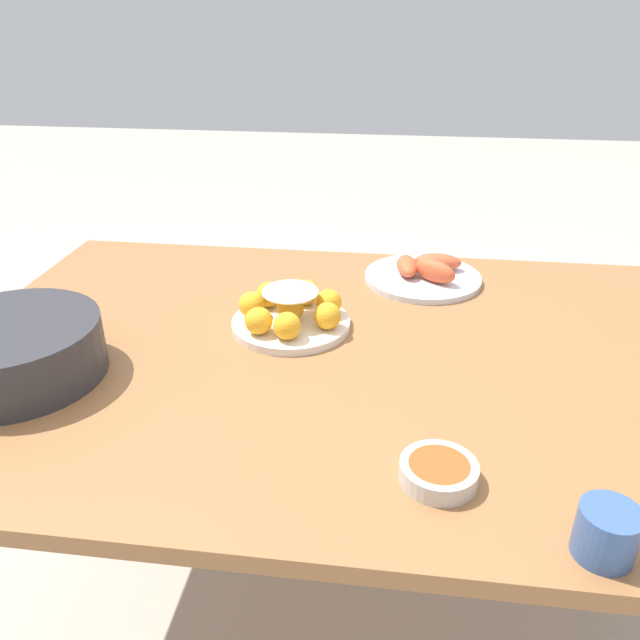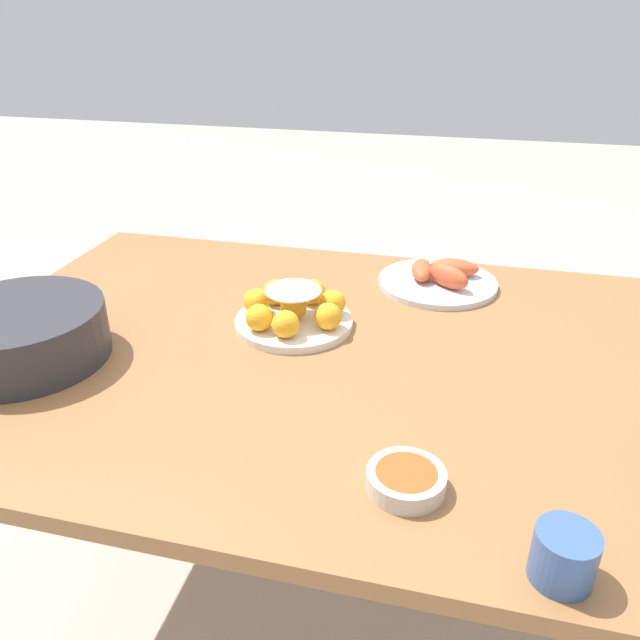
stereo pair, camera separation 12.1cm
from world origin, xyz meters
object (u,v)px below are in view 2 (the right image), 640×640
at_px(cake_plate, 293,311).
at_px(sauce_bowl, 406,479).
at_px(cup_far, 564,556).
at_px(seafood_platter, 439,278).
at_px(dining_table, 347,386).
at_px(serving_bowl, 21,332).

distance_m(cake_plate, sauce_bowl, 0.51).
bearing_deg(cup_far, seafood_platter, -76.18).
relative_size(seafood_platter, cup_far, 3.74).
xyz_separation_m(cake_plate, cup_far, (-0.47, 0.53, 0.00)).
height_order(dining_table, seafood_platter, seafood_platter).
relative_size(dining_table, seafood_platter, 5.67).
bearing_deg(cake_plate, serving_bowl, 28.69).
height_order(dining_table, cup_far, cup_far).
bearing_deg(cake_plate, cup_far, 131.75).
bearing_deg(seafood_platter, dining_table, 67.70).
bearing_deg(dining_table, cake_plate, -30.69).
bearing_deg(dining_table, serving_bowl, 16.18).
relative_size(cake_plate, cup_far, 3.28).
height_order(cake_plate, cup_far, cake_plate).
bearing_deg(sauce_bowl, serving_bowl, -13.83).
bearing_deg(cake_plate, dining_table, 149.31).
distance_m(seafood_platter, cup_far, 0.83).
distance_m(sauce_bowl, seafood_platter, 0.70).
distance_m(cake_plate, cup_far, 0.71).
bearing_deg(sauce_bowl, cup_far, 151.22).
relative_size(sauce_bowl, seafood_platter, 0.40).
relative_size(dining_table, serving_bowl, 5.09).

